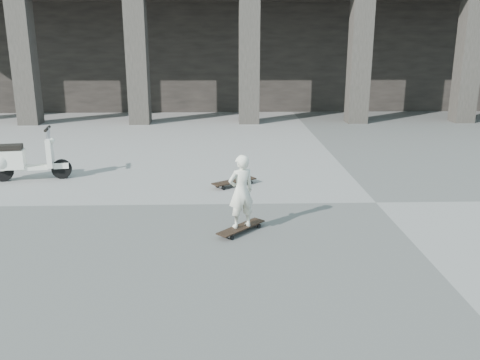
{
  "coord_description": "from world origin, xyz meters",
  "views": [
    {
      "loc": [
        -2.6,
        -8.21,
        2.74
      ],
      "look_at": [
        -2.37,
        -0.8,
        0.65
      ],
      "focal_mm": 38.0,
      "sensor_mm": 36.0,
      "label": 1
    }
  ],
  "objects_px": {
    "skateboard_spare": "(234,182)",
    "child": "(241,191)",
    "scooter": "(17,160)",
    "longboard": "(241,228)"
  },
  "relations": [
    {
      "from": "skateboard_spare",
      "to": "child",
      "type": "bearing_deg",
      "value": -123.48
    },
    {
      "from": "child",
      "to": "scooter",
      "type": "distance_m",
      "value": 5.2
    },
    {
      "from": "skateboard_spare",
      "to": "child",
      "type": "height_order",
      "value": "child"
    },
    {
      "from": "child",
      "to": "skateboard_spare",
      "type": "bearing_deg",
      "value": -113.47
    },
    {
      "from": "longboard",
      "to": "skateboard_spare",
      "type": "xyz_separation_m",
      "value": [
        -0.05,
        2.39,
        0.01
      ]
    },
    {
      "from": "scooter",
      "to": "skateboard_spare",
      "type": "bearing_deg",
      "value": -16.12
    },
    {
      "from": "skateboard_spare",
      "to": "scooter",
      "type": "xyz_separation_m",
      "value": [
        -4.25,
        0.52,
        0.33
      ]
    },
    {
      "from": "longboard",
      "to": "scooter",
      "type": "height_order",
      "value": "scooter"
    },
    {
      "from": "longboard",
      "to": "skateboard_spare",
      "type": "bearing_deg",
      "value": 43.87
    },
    {
      "from": "longboard",
      "to": "skateboard_spare",
      "type": "height_order",
      "value": "skateboard_spare"
    }
  ]
}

